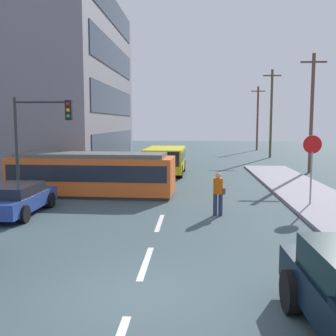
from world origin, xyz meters
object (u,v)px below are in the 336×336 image
at_px(pedestrian_crossing, 218,191).
at_px(streetcar_tram, 93,173).
at_px(traffic_light_mast, 39,130).
at_px(city_bus, 165,159).
at_px(utility_pole_mid, 312,111).
at_px(utility_pole_distant, 258,117).
at_px(parked_sedan_mid, 16,199).
at_px(utility_pole_far, 271,112).
at_px(stop_sign, 312,155).

bearing_deg(pedestrian_crossing, streetcar_tram, 146.24).
height_order(streetcar_tram, traffic_light_mast, traffic_light_mast).
distance_m(streetcar_tram, city_bus, 8.55).
xyz_separation_m(streetcar_tram, city_bus, (2.98, 8.01, -0.03)).
bearing_deg(utility_pole_mid, utility_pole_distant, 90.25).
height_order(utility_pole_mid, utility_pole_distant, utility_pole_mid).
bearing_deg(streetcar_tram, parked_sedan_mid, -113.87).
bearing_deg(pedestrian_crossing, utility_pole_far, 75.21).
bearing_deg(streetcar_tram, pedestrian_crossing, -33.76).
bearing_deg(stop_sign, utility_pole_mid, 74.25).
distance_m(pedestrian_crossing, traffic_light_mast, 8.08).
bearing_deg(parked_sedan_mid, city_bus, 68.36).
relative_size(streetcar_tram, utility_pole_distant, 0.98).
bearing_deg(traffic_light_mast, city_bus, 65.51).
distance_m(stop_sign, utility_pole_mid, 12.51).
distance_m(traffic_light_mast, utility_pole_distant, 38.28).
height_order(streetcar_tram, city_bus, streetcar_tram).
height_order(parked_sedan_mid, utility_pole_distant, utility_pole_distant).
bearing_deg(city_bus, stop_sign, -55.74).
bearing_deg(utility_pole_far, streetcar_tram, -120.09).
xyz_separation_m(city_bus, utility_pole_mid, (10.22, 1.77, 3.30)).
bearing_deg(utility_pole_distant, traffic_light_mast, -112.74).
bearing_deg(traffic_light_mast, streetcar_tram, 53.03).
bearing_deg(utility_pole_far, stop_sign, -96.77).
bearing_deg(utility_pole_far, utility_pole_distant, 87.96).
bearing_deg(utility_pole_distant, stop_sign, -95.28).
xyz_separation_m(traffic_light_mast, utility_pole_distant, (14.79, 35.29, 1.03)).
xyz_separation_m(utility_pole_far, utility_pole_distant, (0.40, 11.12, -0.33)).
height_order(city_bus, pedestrian_crossing, city_bus).
xyz_separation_m(stop_sign, traffic_light_mast, (-11.54, -0.16, 1.05)).
bearing_deg(streetcar_tram, city_bus, 69.58).
relative_size(parked_sedan_mid, stop_sign, 1.46).
xyz_separation_m(city_bus, parked_sedan_mid, (-4.88, -12.29, -0.43)).
height_order(traffic_light_mast, utility_pole_far, utility_pole_far).
relative_size(traffic_light_mast, utility_pole_distant, 0.56).
distance_m(pedestrian_crossing, parked_sedan_mid, 7.79).
xyz_separation_m(parked_sedan_mid, utility_pole_far, (14.60, 26.21, 3.99)).
relative_size(streetcar_tram, city_bus, 1.47).
xyz_separation_m(stop_sign, utility_pole_mid, (3.35, 11.86, 2.16)).
xyz_separation_m(pedestrian_crossing, traffic_light_mast, (-7.57, 1.68, 2.30)).
bearing_deg(utility_pole_mid, stop_sign, -105.75).
distance_m(traffic_light_mast, utility_pole_far, 28.17).
bearing_deg(stop_sign, streetcar_tram, 168.07).
bearing_deg(pedestrian_crossing, city_bus, 103.63).
height_order(streetcar_tram, utility_pole_far, utility_pole_far).
xyz_separation_m(pedestrian_crossing, parked_sedan_mid, (-7.77, -0.36, -0.32)).
distance_m(city_bus, stop_sign, 12.26).
height_order(pedestrian_crossing, utility_pole_mid, utility_pole_mid).
bearing_deg(streetcar_tram, utility_pole_far, 59.91).
bearing_deg(utility_pole_far, traffic_light_mast, -120.77).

